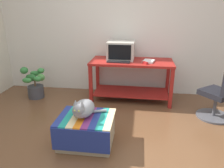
# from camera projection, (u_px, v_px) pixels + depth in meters

# --- Properties ---
(ground_plane) EXTENTS (14.00, 14.00, 0.00)m
(ground_plane) POSITION_uv_depth(u_px,v_px,m) (101.00, 149.00, 2.69)
(ground_plane) COLOR brown
(back_wall) EXTENTS (8.00, 0.10, 2.60)m
(back_wall) POSITION_uv_depth(u_px,v_px,m) (119.00, 26.00, 4.17)
(back_wall) COLOR silver
(back_wall) RESTS_ON ground_plane
(desk) EXTENTS (1.47, 0.69, 0.74)m
(desk) POSITION_uv_depth(u_px,v_px,m) (131.00, 73.00, 3.98)
(desk) COLOR maroon
(desk) RESTS_ON ground_plane
(tv_monitor) EXTENTS (0.48, 0.43, 0.33)m
(tv_monitor) POSITION_uv_depth(u_px,v_px,m) (121.00, 51.00, 3.95)
(tv_monitor) COLOR #BCB7A8
(tv_monitor) RESTS_ON desk
(keyboard) EXTENTS (0.41, 0.17, 0.02)m
(keyboard) POSITION_uv_depth(u_px,v_px,m) (119.00, 62.00, 3.78)
(keyboard) COLOR black
(keyboard) RESTS_ON desk
(book) EXTENTS (0.24, 0.28, 0.03)m
(book) POSITION_uv_depth(u_px,v_px,m) (149.00, 61.00, 3.81)
(book) COLOR white
(book) RESTS_ON desk
(ottoman_with_blanket) EXTENTS (0.69, 0.57, 0.37)m
(ottoman_with_blanket) POSITION_uv_depth(u_px,v_px,m) (86.00, 130.00, 2.74)
(ottoman_with_blanket) COLOR tan
(ottoman_with_blanket) RESTS_ON ground_plane
(cat) EXTENTS (0.42, 0.42, 0.27)m
(cat) POSITION_uv_depth(u_px,v_px,m) (83.00, 108.00, 2.66)
(cat) COLOR gray
(cat) RESTS_ON ottoman_with_blanket
(potted_plant) EXTENTS (0.41, 0.38, 0.62)m
(potted_plant) POSITION_uv_depth(u_px,v_px,m) (35.00, 85.00, 4.14)
(potted_plant) COLOR #3D3D42
(potted_plant) RESTS_ON ground_plane
(office_chair) EXTENTS (0.59, 0.59, 0.89)m
(office_chair) POSITION_uv_depth(u_px,v_px,m) (220.00, 96.00, 3.29)
(office_chair) COLOR #4C4C51
(office_chair) RESTS_ON ground_plane
(stapler) EXTENTS (0.10, 0.11, 0.04)m
(stapler) POSITION_uv_depth(u_px,v_px,m) (145.00, 63.00, 3.67)
(stapler) COLOR #A31E1E
(stapler) RESTS_ON desk
(pen) EXTENTS (0.02, 0.14, 0.01)m
(pen) POSITION_uv_depth(u_px,v_px,m) (151.00, 60.00, 3.93)
(pen) COLOR #B7B7BC
(pen) RESTS_ON desk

